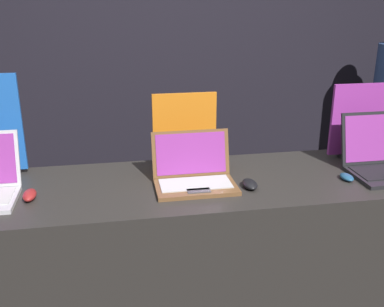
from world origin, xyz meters
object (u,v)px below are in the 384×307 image
object	(u,v)px
mouse_back	(347,177)
promo_stand_back	(358,123)
mouse_middle	(250,184)
promo_stand_middle	(184,132)
laptop_middle	(194,174)
laptop_back	(379,160)
mouse_front	(30,195)

from	to	relation	value
mouse_back	promo_stand_back	distance (m)	0.42
mouse_middle	promo_stand_middle	world-z (taller)	promo_stand_middle
laptop_middle	laptop_back	distance (m)	0.98
mouse_front	laptop_back	bearing A→B (deg)	0.60
mouse_front	mouse_back	world-z (taller)	mouse_front
mouse_back	promo_stand_back	bearing A→B (deg)	55.73
mouse_front	mouse_middle	size ratio (longest dim) A/B	1.02
mouse_front	laptop_middle	distance (m)	0.76
laptop_back	mouse_front	bearing A→B (deg)	-179.40
laptop_middle	mouse_back	world-z (taller)	laptop_middle
mouse_back	laptop_middle	bearing A→B (deg)	174.32
laptop_middle	promo_stand_middle	size ratio (longest dim) A/B	0.98
mouse_middle	mouse_back	bearing A→B (deg)	0.97
mouse_middle	promo_stand_middle	bearing A→B (deg)	125.63
laptop_middle	promo_stand_middle	world-z (taller)	promo_stand_middle
mouse_middle	mouse_front	bearing A→B (deg)	177.01
laptop_middle	promo_stand_back	size ratio (longest dim) A/B	0.92
laptop_back	promo_stand_back	xyz separation A→B (m)	(0.00, 0.24, 0.13)
mouse_back	mouse_front	bearing A→B (deg)	178.32
laptop_middle	promo_stand_back	distance (m)	1.01
laptop_middle	promo_stand_middle	distance (m)	0.30
mouse_middle	promo_stand_middle	xyz separation A→B (m)	(-0.26, 0.36, 0.17)
promo_stand_middle	mouse_back	world-z (taller)	promo_stand_middle
mouse_middle	promo_stand_middle	size ratio (longest dim) A/B	0.30
mouse_middle	promo_stand_back	distance (m)	0.80
mouse_middle	mouse_back	size ratio (longest dim) A/B	1.22
mouse_back	promo_stand_back	xyz separation A→B (m)	(0.21, 0.31, 0.19)
mouse_front	promo_stand_back	size ratio (longest dim) A/B	0.28
laptop_middle	mouse_back	size ratio (longest dim) A/B	3.98
laptop_back	promo_stand_back	world-z (taller)	promo_stand_back
laptop_middle	promo_stand_back	bearing A→B (deg)	13.36
mouse_back	mouse_middle	bearing A→B (deg)	-179.03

